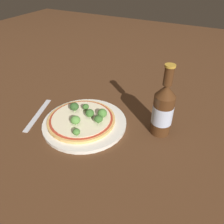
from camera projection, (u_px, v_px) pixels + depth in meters
ground_plane at (89, 124)px, 0.75m from camera, size 3.00×3.00×0.00m
plate at (85, 123)px, 0.74m from camera, size 0.28×0.28×0.01m
pizza at (81, 119)px, 0.74m from camera, size 0.23×0.23×0.01m
broccoli_floret_0 at (98, 119)px, 0.70m from camera, size 0.03×0.03×0.03m
broccoli_floret_1 at (90, 113)px, 0.73m from camera, size 0.03×0.03×0.03m
broccoli_floret_2 at (76, 132)px, 0.66m from camera, size 0.02×0.02×0.02m
broccoli_floret_3 at (75, 120)px, 0.70m from camera, size 0.03×0.03×0.03m
broccoli_floret_4 at (86, 107)px, 0.76m from camera, size 0.02×0.02×0.02m
broccoli_floret_5 at (74, 107)px, 0.76m from camera, size 0.03×0.03×0.03m
broccoli_floret_6 at (102, 113)px, 0.73m from camera, size 0.03×0.03×0.03m
beer_bottle at (163, 110)px, 0.67m from camera, size 0.06×0.06×0.23m
fork at (38, 114)px, 0.79m from camera, size 0.08×0.19×0.00m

